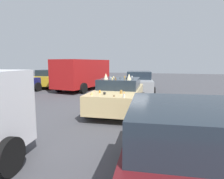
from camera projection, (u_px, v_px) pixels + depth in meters
name	position (u px, v px, depth m)	size (l,w,h in m)	color
ground_plane	(119.00, 110.00, 8.46)	(60.00, 60.00, 0.00)	#47474C
art_car_decorated	(119.00, 94.00, 8.41)	(4.46, 2.19, 1.61)	#D8BC7F
parked_van_row_back_center	(83.00, 73.00, 14.59)	(5.32, 2.85, 2.27)	#B21919
parked_sedan_row_back_far	(50.00, 78.00, 16.43)	(4.60, 2.62, 1.46)	gold
parked_sedan_far_left	(139.00, 82.00, 13.12)	(4.54, 2.40, 1.46)	gray
parked_sedan_behind_right	(13.00, 83.00, 13.02)	(4.17, 2.26, 1.41)	navy
parked_sedan_near_left	(185.00, 150.00, 2.92)	(4.19, 2.29, 1.50)	#5B1419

